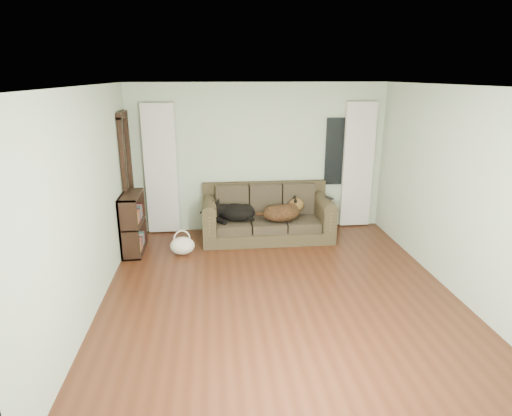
{
  "coord_description": "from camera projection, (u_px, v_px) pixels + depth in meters",
  "views": [
    {
      "loc": [
        -0.81,
        -4.94,
        2.72
      ],
      "look_at": [
        -0.14,
        1.6,
        0.66
      ],
      "focal_mm": 30.0,
      "sensor_mm": 36.0,
      "label": 1
    }
  ],
  "objects": [
    {
      "name": "curtain_left",
      "position": [
        161.0,
        170.0,
        7.37
      ],
      "size": [
        0.55,
        0.08,
        2.25
      ],
      "primitive_type": "cube",
      "color": "silver",
      "rests_on": "ground"
    },
    {
      "name": "sofa",
      "position": [
        267.0,
        213.0,
        7.33
      ],
      "size": [
        2.2,
        0.95,
        0.9
      ],
      "primitive_type": "cube",
      "color": "#3D3321",
      "rests_on": "floor"
    },
    {
      "name": "dog_shepherd",
      "position": [
        283.0,
        212.0,
        7.24
      ],
      "size": [
        0.77,
        0.62,
        0.3
      ],
      "primitive_type": "ellipsoid",
      "rotation": [
        0.0,
        0.0,
        3.37
      ],
      "color": "black",
      "rests_on": "sofa"
    },
    {
      "name": "ceiling",
      "position": [
        283.0,
        86.0,
        4.8
      ],
      "size": [
        5.0,
        5.0,
        0.0
      ],
      "primitive_type": "plane",
      "color": "white",
      "rests_on": "ground"
    },
    {
      "name": "wall_right",
      "position": [
        456.0,
        192.0,
        5.41
      ],
      "size": [
        0.04,
        5.0,
        2.6
      ],
      "primitive_type": "cube",
      "color": "beige",
      "rests_on": "ground"
    },
    {
      "name": "tote_bag",
      "position": [
        182.0,
        245.0,
        6.73
      ],
      "size": [
        0.39,
        0.3,
        0.28
      ],
      "primitive_type": "ellipsoid",
      "rotation": [
        0.0,
        0.0,
        -0.01
      ],
      "color": "beige",
      "rests_on": "floor"
    },
    {
      "name": "curtain_right",
      "position": [
        358.0,
        165.0,
        7.71
      ],
      "size": [
        0.55,
        0.08,
        2.25
      ],
      "primitive_type": "cube",
      "color": "silver",
      "rests_on": "ground"
    },
    {
      "name": "wall_left",
      "position": [
        90.0,
        202.0,
        4.97
      ],
      "size": [
        0.04,
        5.0,
        2.6
      ],
      "primitive_type": "cube",
      "color": "beige",
      "rests_on": "ground"
    },
    {
      "name": "bookshelf",
      "position": [
        133.0,
        222.0,
        6.74
      ],
      "size": [
        0.38,
        0.79,
        0.95
      ],
      "primitive_type": "cube",
      "rotation": [
        0.0,
        0.0,
        -0.12
      ],
      "color": "black",
      "rests_on": "floor"
    },
    {
      "name": "wall_back",
      "position": [
        258.0,
        158.0,
        7.56
      ],
      "size": [
        4.5,
        0.04,
        2.6
      ],
      "primitive_type": "cube",
      "color": "beige",
      "rests_on": "ground"
    },
    {
      "name": "floor",
      "position": [
        279.0,
        292.0,
        5.58
      ],
      "size": [
        5.0,
        5.0,
        0.0
      ],
      "primitive_type": "plane",
      "color": "#3F1E10",
      "rests_on": "ground"
    },
    {
      "name": "window_pane",
      "position": [
        339.0,
        152.0,
        7.65
      ],
      "size": [
        0.5,
        0.03,
        1.2
      ],
      "primitive_type": "cube",
      "color": "black",
      "rests_on": "wall_back"
    },
    {
      "name": "dog_black_lab",
      "position": [
        234.0,
        213.0,
        7.25
      ],
      "size": [
        0.8,
        0.7,
        0.28
      ],
      "primitive_type": "ellipsoid",
      "rotation": [
        0.0,
        0.0,
        -0.42
      ],
      "color": "black",
      "rests_on": "sofa"
    },
    {
      "name": "tv_remote",
      "position": [
        329.0,
        198.0,
        7.21
      ],
      "size": [
        0.12,
        0.2,
        0.02
      ],
      "primitive_type": "cube",
      "rotation": [
        0.0,
        0.0,
        0.38
      ],
      "color": "black",
      "rests_on": "sofa"
    },
    {
      "name": "door_casing",
      "position": [
        128.0,
        181.0,
        7.0
      ],
      "size": [
        0.07,
        0.6,
        2.1
      ],
      "primitive_type": "cube",
      "color": "black",
      "rests_on": "ground"
    }
  ]
}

